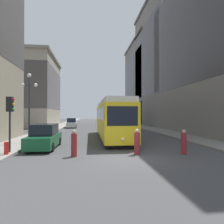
{
  "coord_description": "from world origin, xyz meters",
  "views": [
    {
      "loc": [
        -2.15,
        -11.35,
        2.58
      ],
      "look_at": [
        0.06,
        8.35,
        2.79
      ],
      "focal_mm": 32.41,
      "sensor_mm": 36.0,
      "label": 1
    }
  ],
  "objects_px": {
    "streetcar": "(112,119)",
    "parked_car_left_near": "(72,123)",
    "fire_hydrant": "(6,148)",
    "pedestrian_crossing_far": "(74,144)",
    "traffic_light_near_left": "(10,110)",
    "pedestrian_on_sidewalk": "(184,143)",
    "lamp_post_left_near": "(29,97)",
    "pedestrian_crossing_near": "(137,143)",
    "transit_bus": "(116,117)",
    "parked_car_left_mid": "(45,137)"
  },
  "relations": [
    {
      "from": "pedestrian_crossing_far",
      "to": "traffic_light_near_left",
      "type": "bearing_deg",
      "value": -159.44
    },
    {
      "from": "pedestrian_crossing_far",
      "to": "traffic_light_near_left",
      "type": "relative_size",
      "value": 0.46
    },
    {
      "from": "streetcar",
      "to": "transit_bus",
      "type": "bearing_deg",
      "value": 80.97
    },
    {
      "from": "traffic_light_near_left",
      "to": "lamp_post_left_near",
      "type": "xyz_separation_m",
      "value": [
        -0.22,
        4.84,
        1.19
      ]
    },
    {
      "from": "streetcar",
      "to": "pedestrian_crossing_far",
      "type": "bearing_deg",
      "value": -109.88
    },
    {
      "from": "parked_car_left_near",
      "to": "pedestrian_on_sidewalk",
      "type": "distance_m",
      "value": 28.0
    },
    {
      "from": "traffic_light_near_left",
      "to": "pedestrian_crossing_near",
      "type": "bearing_deg",
      "value": -6.05
    },
    {
      "from": "streetcar",
      "to": "fire_hydrant",
      "type": "xyz_separation_m",
      "value": [
        -7.35,
        -8.61,
        -1.58
      ]
    },
    {
      "from": "pedestrian_crossing_near",
      "to": "pedestrian_crossing_far",
      "type": "height_order",
      "value": "pedestrian_crossing_near"
    },
    {
      "from": "parked_car_left_near",
      "to": "transit_bus",
      "type": "bearing_deg",
      "value": 8.03
    },
    {
      "from": "transit_bus",
      "to": "pedestrian_on_sidewalk",
      "type": "xyz_separation_m",
      "value": [
        0.62,
        -28.05,
        -1.21
      ]
    },
    {
      "from": "parked_car_left_mid",
      "to": "fire_hydrant",
      "type": "height_order",
      "value": "parked_car_left_mid"
    },
    {
      "from": "pedestrian_on_sidewalk",
      "to": "fire_hydrant",
      "type": "relative_size",
      "value": 2.12
    },
    {
      "from": "parked_car_left_mid",
      "to": "pedestrian_crossing_near",
      "type": "height_order",
      "value": "parked_car_left_mid"
    },
    {
      "from": "streetcar",
      "to": "pedestrian_crossing_far",
      "type": "relative_size",
      "value": 9.17
    },
    {
      "from": "pedestrian_on_sidewalk",
      "to": "traffic_light_near_left",
      "type": "height_order",
      "value": "traffic_light_near_left"
    },
    {
      "from": "streetcar",
      "to": "pedestrian_on_sidewalk",
      "type": "xyz_separation_m",
      "value": [
        3.68,
        -9.08,
        -1.36
      ]
    },
    {
      "from": "traffic_light_near_left",
      "to": "lamp_post_left_near",
      "type": "height_order",
      "value": "lamp_post_left_near"
    },
    {
      "from": "parked_car_left_near",
      "to": "parked_car_left_mid",
      "type": "distance_m",
      "value": 23.02
    },
    {
      "from": "streetcar",
      "to": "pedestrian_crossing_far",
      "type": "height_order",
      "value": "streetcar"
    },
    {
      "from": "streetcar",
      "to": "traffic_light_near_left",
      "type": "relative_size",
      "value": 4.21
    },
    {
      "from": "transit_bus",
      "to": "traffic_light_near_left",
      "type": "distance_m",
      "value": 28.87
    },
    {
      "from": "streetcar",
      "to": "parked_car_left_near",
      "type": "distance_m",
      "value": 18.26
    },
    {
      "from": "pedestrian_crossing_near",
      "to": "pedestrian_on_sidewalk",
      "type": "bearing_deg",
      "value": -9.35
    },
    {
      "from": "parked_car_left_near",
      "to": "traffic_light_near_left",
      "type": "xyz_separation_m",
      "value": [
        -1.68,
        -25.23,
        2.02
      ]
    },
    {
      "from": "transit_bus",
      "to": "traffic_light_near_left",
      "type": "bearing_deg",
      "value": -111.33
    },
    {
      "from": "streetcar",
      "to": "lamp_post_left_near",
      "type": "distance_m",
      "value": 8.44
    },
    {
      "from": "lamp_post_left_near",
      "to": "parked_car_left_mid",
      "type": "bearing_deg",
      "value": -54.12
    },
    {
      "from": "streetcar",
      "to": "pedestrian_crossing_near",
      "type": "xyz_separation_m",
      "value": [
        0.68,
        -8.79,
        -1.34
      ]
    },
    {
      "from": "pedestrian_crossing_near",
      "to": "fire_hydrant",
      "type": "height_order",
      "value": "pedestrian_crossing_near"
    },
    {
      "from": "streetcar",
      "to": "pedestrian_crossing_near",
      "type": "relative_size",
      "value": 9.14
    },
    {
      "from": "pedestrian_on_sidewalk",
      "to": "traffic_light_near_left",
      "type": "relative_size",
      "value": 0.45
    },
    {
      "from": "parked_car_left_near",
      "to": "fire_hydrant",
      "type": "distance_m",
      "value": 25.97
    },
    {
      "from": "transit_bus",
      "to": "pedestrian_crossing_near",
      "type": "relative_size",
      "value": 7.03
    },
    {
      "from": "lamp_post_left_near",
      "to": "fire_hydrant",
      "type": "relative_size",
      "value": 8.01
    },
    {
      "from": "streetcar",
      "to": "parked_car_left_near",
      "type": "height_order",
      "value": "streetcar"
    },
    {
      "from": "pedestrian_crossing_near",
      "to": "pedestrian_crossing_far",
      "type": "relative_size",
      "value": 1.0
    },
    {
      "from": "pedestrian_crossing_far",
      "to": "fire_hydrant",
      "type": "height_order",
      "value": "pedestrian_crossing_far"
    },
    {
      "from": "parked_car_left_near",
      "to": "pedestrian_crossing_far",
      "type": "height_order",
      "value": "parked_car_left_near"
    },
    {
      "from": "parked_car_left_mid",
      "to": "pedestrian_on_sidewalk",
      "type": "bearing_deg",
      "value": -18.88
    },
    {
      "from": "streetcar",
      "to": "transit_bus",
      "type": "distance_m",
      "value": 19.21
    },
    {
      "from": "transit_bus",
      "to": "parked_car_left_mid",
      "type": "height_order",
      "value": "transit_bus"
    },
    {
      "from": "streetcar",
      "to": "pedestrian_on_sidewalk",
      "type": "height_order",
      "value": "streetcar"
    },
    {
      "from": "parked_car_left_near",
      "to": "fire_hydrant",
      "type": "relative_size",
      "value": 5.81
    },
    {
      "from": "parked_car_left_mid",
      "to": "lamp_post_left_near",
      "type": "relative_size",
      "value": 0.81
    },
    {
      "from": "streetcar",
      "to": "transit_bus",
      "type": "height_order",
      "value": "streetcar"
    },
    {
      "from": "pedestrian_crossing_far",
      "to": "lamp_post_left_near",
      "type": "bearing_deg",
      "value": 161.39
    },
    {
      "from": "pedestrian_on_sidewalk",
      "to": "parked_car_left_near",
      "type": "bearing_deg",
      "value": -148.6
    },
    {
      "from": "parked_car_left_mid",
      "to": "traffic_light_near_left",
      "type": "distance_m",
      "value": 3.44
    },
    {
      "from": "traffic_light_near_left",
      "to": "fire_hydrant",
      "type": "bearing_deg",
      "value": -86.31
    }
  ]
}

